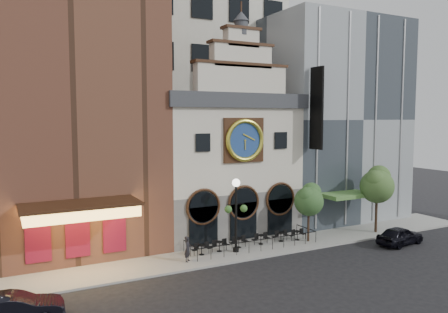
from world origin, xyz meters
TOP-DOWN VIEW (x-y plane):
  - ground at (0.00, 0.00)m, footprint 120.00×120.00m
  - sidewalk at (0.00, 2.50)m, footprint 44.00×5.00m
  - clock_building at (0.00, 7.82)m, footprint 12.60×8.78m
  - theater_building at (-13.00, 9.96)m, footprint 14.00×15.60m
  - retail_building at (12.99, 9.99)m, footprint 14.00×14.40m
  - office_tower at (0.00, 20.00)m, footprint 20.00×16.00m
  - cafe_railing at (0.00, 2.50)m, footprint 10.60×2.60m
  - bistro_0 at (-4.41, 2.47)m, footprint 1.58×0.68m
  - bistro_1 at (-2.85, 2.61)m, footprint 1.58×0.68m
  - bistro_2 at (-1.05, 2.80)m, footprint 1.58×0.68m
  - bistro_3 at (0.98, 2.78)m, footprint 1.58×0.68m
  - bistro_4 at (2.90, 2.73)m, footprint 1.58×0.68m
  - bistro_5 at (4.34, 2.42)m, footprint 1.58×0.68m
  - car_right at (11.30, -2.09)m, footprint 4.63×2.32m
  - car_left at (-17.18, -3.04)m, footprint 4.90×2.01m
  - pedestrian at (-5.91, 1.55)m, footprint 0.77×0.78m
  - lamppost at (-1.76, 1.98)m, footprint 1.77×0.83m
  - tree_left at (5.01, 1.80)m, footprint 2.51×2.41m
  - tree_right at (12.24, 1.38)m, footprint 3.09×2.98m

SIDE VIEW (x-z plane):
  - ground at x=0.00m, z-range 0.00..0.00m
  - sidewalk at x=0.00m, z-range 0.00..0.15m
  - cafe_railing at x=0.00m, z-range 0.15..1.05m
  - bistro_0 at x=-4.41m, z-range 0.16..1.06m
  - bistro_1 at x=-2.85m, z-range 0.16..1.06m
  - bistro_2 at x=-1.05m, z-range 0.16..1.06m
  - bistro_3 at x=0.98m, z-range 0.16..1.06m
  - bistro_4 at x=2.90m, z-range 0.16..1.06m
  - bistro_5 at x=4.34m, z-range 0.16..1.06m
  - car_right at x=11.30m, z-range 0.00..1.52m
  - car_left at x=-17.18m, z-range 0.00..1.58m
  - pedestrian at x=-5.91m, z-range 0.15..1.97m
  - lamppost at x=-1.76m, z-range 0.82..6.44m
  - tree_left at x=5.01m, z-range 1.28..6.10m
  - tree_right at x=12.24m, z-range 1.54..7.49m
  - clock_building at x=0.00m, z-range -2.64..16.01m
  - retail_building at x=12.99m, z-range 0.14..20.14m
  - theater_building at x=-13.00m, z-range 0.10..25.10m
  - office_tower at x=0.00m, z-range 0.00..40.00m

